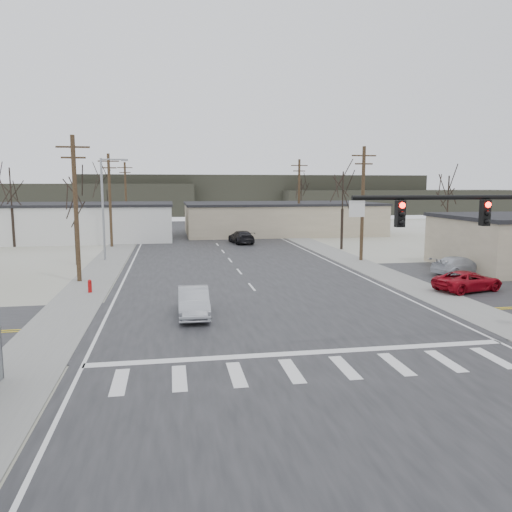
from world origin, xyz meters
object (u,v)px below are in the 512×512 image
at_px(fire_hydrant, 90,286).
at_px(car_far_b, 164,229).
at_px(traffic_signal_mast, 509,236).
at_px(car_parked_red, 468,281).
at_px(sedan_crossing, 194,302).
at_px(car_far_a, 241,237).
at_px(car_parked_silver, 460,266).

distance_m(fire_hydrant, car_far_b, 38.29).
bearing_deg(fire_hydrant, traffic_signal_mast, -38.13).
bearing_deg(car_parked_red, car_far_b, 10.60).
bearing_deg(sedan_crossing, car_far_a, 78.39).
relative_size(sedan_crossing, car_far_a, 0.87).
relative_size(traffic_signal_mast, car_far_b, 2.52).
relative_size(sedan_crossing, car_far_b, 1.23).
bearing_deg(car_parked_silver, car_far_b, 16.91).
xyz_separation_m(fire_hydrant, sedan_crossing, (6.10, -6.69, 0.32)).
bearing_deg(car_far_a, car_far_b, -64.83).
height_order(traffic_signal_mast, sedan_crossing, traffic_signal_mast).
distance_m(sedan_crossing, car_parked_red, 17.67).
relative_size(fire_hydrant, car_far_b, 0.24).
bearing_deg(traffic_signal_mast, sedan_crossing, 147.93).
distance_m(fire_hydrant, sedan_crossing, 9.05).
bearing_deg(car_parked_red, sedan_crossing, 86.16).
bearing_deg(car_parked_silver, car_parked_red, 138.05).
xyz_separation_m(car_parked_red, car_parked_silver, (2.80, 5.38, 0.04)).
distance_m(car_far_a, car_parked_red, 30.14).
height_order(car_far_b, car_parked_silver, car_parked_silver).
xyz_separation_m(car_far_a, car_parked_silver, (13.23, -22.90, -0.07)).
height_order(car_far_a, car_parked_silver, car_far_a).
bearing_deg(fire_hydrant, car_parked_silver, 4.12).
distance_m(traffic_signal_mast, car_parked_red, 12.64).
relative_size(traffic_signal_mast, fire_hydrant, 10.29).
relative_size(fire_hydrant, car_parked_red, 0.19).
bearing_deg(car_parked_red, car_far_a, 5.99).
height_order(fire_hydrant, car_parked_silver, car_parked_silver).
xyz_separation_m(traffic_signal_mast, car_far_b, (-13.88, 52.26, -4.02)).
distance_m(traffic_signal_mast, car_far_a, 39.51).
xyz_separation_m(fire_hydrant, car_parked_silver, (26.27, 1.89, 0.26)).
xyz_separation_m(traffic_signal_mast, sedan_crossing, (-12.00, 7.52, -3.91)).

